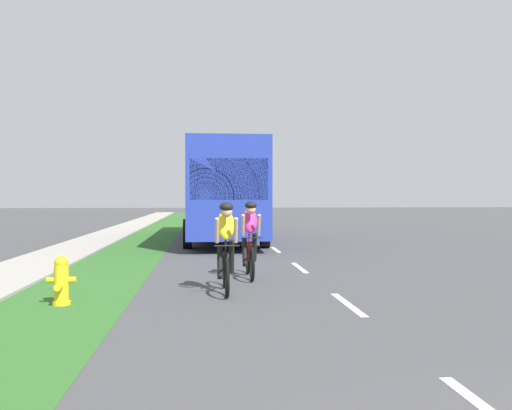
% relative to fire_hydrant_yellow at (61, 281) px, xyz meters
% --- Properties ---
extents(ground_plane, '(120.00, 120.00, 0.00)m').
position_rel_fire_hydrant_yellow_xyz_m(ground_plane, '(4.42, 12.88, -0.37)').
color(ground_plane, '#424244').
extents(grass_verge, '(2.06, 70.00, 0.01)m').
position_rel_fire_hydrant_yellow_xyz_m(grass_verge, '(0.00, 12.88, -0.37)').
color(grass_verge, '#2D6026').
rests_on(grass_verge, ground_plane).
extents(sidewalk_concrete, '(1.81, 70.00, 0.10)m').
position_rel_fire_hydrant_yellow_xyz_m(sidewalk_concrete, '(-1.93, 12.88, -0.37)').
color(sidewalk_concrete, '#9E998E').
rests_on(sidewalk_concrete, ground_plane).
extents(lane_markings_center, '(0.12, 53.49, 0.01)m').
position_rel_fire_hydrant_yellow_xyz_m(lane_markings_center, '(4.42, 16.88, -0.37)').
color(lane_markings_center, white).
rests_on(lane_markings_center, ground_plane).
extents(fire_hydrant_yellow, '(0.44, 0.38, 0.76)m').
position_rel_fire_hydrant_yellow_xyz_m(fire_hydrant_yellow, '(0.00, 0.00, 0.00)').
color(fire_hydrant_yellow, yellow).
rests_on(fire_hydrant_yellow, ground_plane).
extents(cyclist_lead, '(0.42, 1.72, 1.58)m').
position_rel_fire_hydrant_yellow_xyz_m(cyclist_lead, '(2.57, 0.85, 0.44)').
color(cyclist_lead, black).
rests_on(cyclist_lead, ground_plane).
extents(cyclist_trailing, '(0.42, 1.72, 1.58)m').
position_rel_fire_hydrant_yellow_xyz_m(cyclist_trailing, '(3.13, 2.52, 0.44)').
color(cyclist_trailing, black).
rests_on(cyclist_trailing, ground_plane).
extents(bus_blue, '(2.78, 11.60, 3.48)m').
position_rel_fire_hydrant_yellow_xyz_m(bus_blue, '(2.89, 12.67, 1.61)').
color(bus_blue, '#23389E').
rests_on(bus_blue, ground_plane).
extents(pickup_dark_green, '(2.22, 5.10, 1.64)m').
position_rel_fire_hydrant_yellow_xyz_m(pickup_dark_green, '(3.20, 31.24, 0.46)').
color(pickup_dark_green, '#194C2D').
rests_on(pickup_dark_green, ground_plane).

